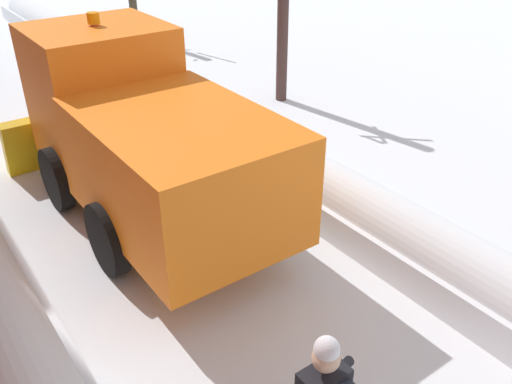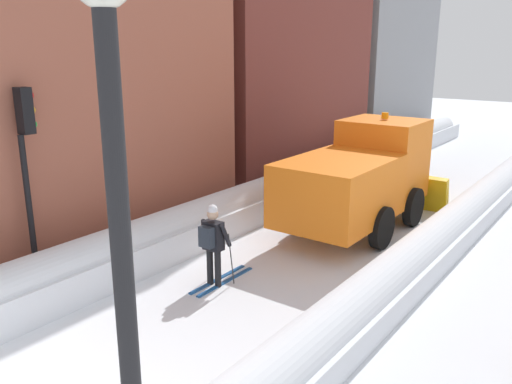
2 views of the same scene
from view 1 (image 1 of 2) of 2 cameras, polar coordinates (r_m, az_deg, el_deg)
name	(u,v)px [view 1 (image 1 of 2)]	position (r m, az deg, el deg)	size (l,w,h in m)	color
ground_plane	(154,230)	(8.97, -10.79, -3.98)	(80.00, 80.00, 0.00)	white
snowbank_right	(280,165)	(9.95, 2.59, 2.87)	(1.10, 36.00, 0.97)	white
plow_truck	(141,133)	(8.77, -12.12, 6.08)	(3.20, 5.98, 3.12)	orange
bare_tree_mid	(283,8)	(13.69, 2.84, 18.89)	(0.97, 1.20, 4.62)	#46312D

